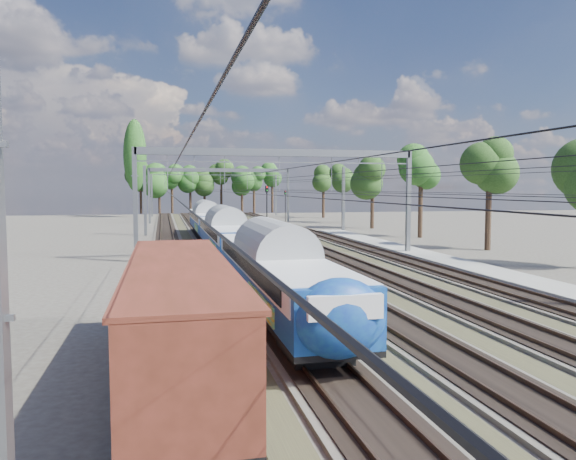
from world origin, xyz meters
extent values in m
plane|color=#47423A|center=(0.00, 0.00, 0.00)|extent=(220.00, 220.00, 0.00)
cube|color=#47423A|center=(-9.00, 45.00, 0.07)|extent=(3.00, 130.00, 0.15)
cube|color=black|center=(-9.00, 45.00, 0.17)|extent=(2.50, 130.00, 0.06)
cube|color=#473326|center=(-9.72, 45.00, 0.27)|extent=(0.08, 130.00, 0.14)
cube|color=#473326|center=(-8.28, 45.00, 0.27)|extent=(0.08, 130.00, 0.14)
cube|color=#47423A|center=(-4.50, 45.00, 0.07)|extent=(3.00, 130.00, 0.15)
cube|color=black|center=(-4.50, 45.00, 0.17)|extent=(2.50, 130.00, 0.06)
cube|color=#473326|center=(-5.22, 45.00, 0.27)|extent=(0.08, 130.00, 0.14)
cube|color=#473326|center=(-3.78, 45.00, 0.27)|extent=(0.08, 130.00, 0.14)
cube|color=#47423A|center=(0.00, 45.00, 0.07)|extent=(3.00, 130.00, 0.15)
cube|color=black|center=(0.00, 45.00, 0.17)|extent=(2.50, 130.00, 0.06)
cube|color=#473326|center=(-0.72, 45.00, 0.27)|extent=(0.08, 130.00, 0.14)
cube|color=#473326|center=(0.72, 45.00, 0.27)|extent=(0.08, 130.00, 0.14)
cube|color=#47423A|center=(4.50, 45.00, 0.07)|extent=(3.00, 130.00, 0.15)
cube|color=black|center=(4.50, 45.00, 0.17)|extent=(2.50, 130.00, 0.06)
cube|color=#473326|center=(3.78, 45.00, 0.27)|extent=(0.08, 130.00, 0.14)
cube|color=#473326|center=(5.22, 45.00, 0.27)|extent=(0.08, 130.00, 0.14)
cube|color=#47423A|center=(9.00, 45.00, 0.07)|extent=(3.00, 130.00, 0.15)
cube|color=black|center=(9.00, 45.00, 0.17)|extent=(2.50, 130.00, 0.06)
cube|color=#473326|center=(8.28, 45.00, 0.27)|extent=(0.08, 130.00, 0.14)
cube|color=#473326|center=(9.72, 45.00, 0.27)|extent=(0.08, 130.00, 0.14)
cube|color=#363023|center=(-6.75, 45.00, 0.03)|extent=(1.10, 130.00, 0.05)
cube|color=#363023|center=(-2.25, 45.00, 0.03)|extent=(1.10, 130.00, 0.05)
cube|color=#363023|center=(2.25, 45.00, 0.03)|extent=(1.10, 130.00, 0.05)
cube|color=#363023|center=(6.75, 45.00, 0.03)|extent=(1.10, 130.00, 0.05)
cube|color=gray|center=(12.00, 20.00, 0.15)|extent=(3.00, 70.00, 0.30)
cube|color=slate|center=(-11.50, 30.00, 4.50)|extent=(0.35, 0.35, 9.00)
cube|color=slate|center=(11.50, 30.00, 4.50)|extent=(0.35, 0.35, 9.00)
cube|color=slate|center=(0.00, 30.00, 8.70)|extent=(23.00, 0.35, 0.60)
cube|color=slate|center=(-11.50, 78.00, 4.50)|extent=(0.35, 0.35, 9.00)
cube|color=slate|center=(11.50, 78.00, 4.50)|extent=(0.35, 0.35, 9.00)
cube|color=slate|center=(0.00, 78.00, 8.70)|extent=(23.00, 0.35, 0.60)
cube|color=slate|center=(-11.50, 55.00, 4.25)|extent=(0.35, 0.35, 8.50)
cube|color=slate|center=(-11.50, 100.00, 4.25)|extent=(0.35, 0.35, 8.50)
cube|color=slate|center=(13.80, 55.00, 4.25)|extent=(0.35, 0.35, 8.50)
cube|color=slate|center=(13.80, 100.00, 4.25)|extent=(0.35, 0.35, 8.50)
cylinder|color=black|center=(-9.00, 45.00, 5.50)|extent=(0.03, 130.00, 0.03)
cylinder|color=black|center=(-9.00, 45.00, 6.60)|extent=(0.03, 130.00, 0.03)
cylinder|color=black|center=(-4.50, 45.00, 5.50)|extent=(0.03, 130.00, 0.03)
cylinder|color=black|center=(-4.50, 45.00, 6.60)|extent=(0.03, 130.00, 0.03)
cylinder|color=black|center=(0.00, 45.00, 5.50)|extent=(0.03, 130.00, 0.03)
cylinder|color=black|center=(0.00, 45.00, 6.60)|extent=(0.03, 130.00, 0.03)
cylinder|color=black|center=(4.50, 45.00, 5.50)|extent=(0.03, 130.00, 0.03)
cylinder|color=black|center=(4.50, 45.00, 6.60)|extent=(0.03, 130.00, 0.03)
cylinder|color=black|center=(9.00, 45.00, 5.50)|extent=(0.03, 130.00, 0.03)
cylinder|color=black|center=(9.00, 45.00, 6.60)|extent=(0.03, 130.00, 0.03)
cylinder|color=black|center=(-14.11, 113.25, 3.35)|extent=(0.56, 0.56, 6.70)
sphere|color=#193814|center=(-14.11, 113.25, 8.71)|extent=(5.14, 5.14, 5.14)
cylinder|color=black|center=(-10.95, 112.05, 3.65)|extent=(0.56, 0.56, 7.30)
sphere|color=#193814|center=(-10.95, 112.05, 9.50)|extent=(4.98, 4.98, 4.98)
cylinder|color=black|center=(-7.44, 112.29, 3.32)|extent=(0.56, 0.56, 6.63)
sphere|color=#193814|center=(-7.44, 112.29, 8.62)|extent=(4.20, 4.20, 4.20)
cylinder|color=black|center=(-3.30, 112.67, 3.44)|extent=(0.56, 0.56, 6.89)
sphere|color=#193814|center=(-3.30, 112.67, 8.96)|extent=(4.63, 4.63, 4.63)
cylinder|color=black|center=(-0.26, 113.07, 3.65)|extent=(0.56, 0.56, 7.31)
sphere|color=#193814|center=(-0.26, 113.07, 9.50)|extent=(4.08, 4.08, 4.08)
cylinder|color=black|center=(3.32, 114.00, 3.19)|extent=(0.56, 0.56, 6.37)
sphere|color=#193814|center=(3.32, 114.00, 8.28)|extent=(4.74, 4.74, 4.74)
cylinder|color=black|center=(7.13, 110.84, 3.66)|extent=(0.56, 0.56, 7.32)
sphere|color=#193814|center=(7.13, 110.84, 9.52)|extent=(5.33, 5.33, 5.33)
cylinder|color=black|center=(10.68, 112.99, 3.38)|extent=(0.56, 0.56, 6.77)
sphere|color=#193814|center=(10.68, 112.99, 8.80)|extent=(3.88, 3.88, 3.88)
cylinder|color=black|center=(15.36, 110.97, 3.31)|extent=(0.56, 0.56, 6.61)
sphere|color=#193814|center=(15.36, 110.97, 8.60)|extent=(5.43, 5.43, 5.43)
cylinder|color=black|center=(20.67, 32.37, 2.98)|extent=(0.56, 0.56, 5.96)
sphere|color=#193814|center=(20.67, 32.37, 7.74)|extent=(4.80, 4.80, 4.80)
cylinder|color=black|center=(20.36, 45.39, 3.32)|extent=(0.56, 0.56, 6.65)
sphere|color=#193814|center=(20.36, 45.39, 8.64)|extent=(3.68, 3.68, 3.68)
cylinder|color=black|center=(20.80, 60.10, 3.09)|extent=(0.56, 0.56, 6.17)
sphere|color=#193814|center=(20.80, 60.10, 8.03)|extent=(3.81, 3.81, 3.81)
cylinder|color=black|center=(20.37, 72.34, 3.26)|extent=(0.56, 0.56, 6.51)
sphere|color=#193814|center=(20.37, 72.34, 8.47)|extent=(3.70, 3.70, 3.70)
cylinder|color=black|center=(21.40, 86.92, 2.52)|extent=(0.56, 0.56, 5.04)
sphere|color=#193814|center=(21.40, 86.92, 6.56)|extent=(3.73, 3.73, 3.73)
cylinder|color=black|center=(-14.50, 98.00, 8.00)|extent=(0.70, 0.70, 16.00)
ellipsoid|color=#1E4316|center=(-14.50, 98.00, 12.00)|extent=(4.40, 4.40, 14.08)
cube|color=black|center=(-4.50, 2.58, 0.54)|extent=(1.98, 2.97, 0.79)
cube|color=black|center=(-4.50, 16.45, 0.54)|extent=(1.98, 2.97, 0.79)
cube|color=navy|center=(-4.50, 9.52, 2.03)|extent=(2.77, 19.80, 1.88)
cube|color=silver|center=(-4.50, 9.52, 2.53)|extent=(2.85, 19.01, 0.94)
cube|color=black|center=(-3.06, 9.52, 2.53)|extent=(0.04, 16.83, 0.69)
cube|color=yellow|center=(-4.50, 5.16, 1.53)|extent=(2.87, 5.55, 0.69)
cylinder|color=#979B9D|center=(-4.50, 9.52, 2.97)|extent=(2.81, 19.80, 2.81)
cube|color=black|center=(-4.50, 22.99, 0.54)|extent=(1.98, 2.97, 0.79)
cube|color=black|center=(-4.50, 36.85, 0.54)|extent=(1.98, 2.97, 0.79)
cube|color=navy|center=(-4.50, 29.92, 2.03)|extent=(2.77, 19.80, 1.88)
cube|color=silver|center=(-4.50, 29.92, 2.53)|extent=(2.85, 19.01, 0.94)
cube|color=black|center=(-3.06, 29.92, 2.53)|extent=(0.04, 16.83, 0.69)
cube|color=yellow|center=(-4.50, 25.56, 1.53)|extent=(2.87, 5.55, 0.69)
cylinder|color=#979B9D|center=(-4.50, 29.92, 2.97)|extent=(2.81, 19.80, 2.81)
cube|color=black|center=(-4.50, 43.39, 0.54)|extent=(1.98, 2.97, 0.79)
cube|color=black|center=(-4.50, 57.26, 0.54)|extent=(1.98, 2.97, 0.79)
cube|color=navy|center=(-4.50, 50.32, 2.03)|extent=(2.77, 19.80, 1.88)
cube|color=silver|center=(-4.50, 50.32, 2.53)|extent=(2.85, 19.01, 0.94)
cube|color=black|center=(-3.06, 50.32, 2.53)|extent=(0.04, 16.83, 0.69)
cube|color=yellow|center=(-4.50, 45.97, 1.53)|extent=(2.87, 5.55, 0.69)
cylinder|color=#979B9D|center=(-4.50, 50.32, 2.97)|extent=(2.81, 19.80, 2.81)
ellipsoid|color=navy|center=(-4.50, -0.19, 2.08)|extent=(2.81, 1.54, 2.40)
cube|color=black|center=(-9.00, -3.78, 0.49)|extent=(1.97, 2.56, 0.69)
cube|color=black|center=(-9.00, 5.86, 0.49)|extent=(1.97, 2.56, 0.69)
cube|color=black|center=(-9.00, 1.04, 0.93)|extent=(2.65, 13.76, 0.20)
cube|color=#4A2013|center=(-9.00, 1.04, 2.31)|extent=(2.65, 13.76, 2.56)
cube|color=#4A2013|center=(-9.00, 1.04, 3.64)|extent=(2.85, 13.76, 0.12)
imported|color=black|center=(-0.07, 71.81, 1.00)|extent=(0.73, 0.86, 2.01)
cylinder|color=black|center=(2.15, 47.25, 2.65)|extent=(0.15, 0.15, 5.29)
cube|color=black|center=(2.15, 47.25, 5.66)|extent=(0.42, 0.33, 0.74)
sphere|color=red|center=(2.15, 47.12, 5.87)|extent=(0.17, 0.17, 0.17)
sphere|color=#0C9919|center=(2.15, 47.12, 5.50)|extent=(0.17, 0.17, 0.17)
cylinder|color=black|center=(10.59, 76.02, 2.32)|extent=(0.13, 0.13, 4.64)
cube|color=black|center=(10.59, 76.02, 4.96)|extent=(0.37, 0.30, 0.65)
sphere|color=red|center=(10.59, 75.90, 5.15)|extent=(0.15, 0.15, 0.15)
sphere|color=#0C9919|center=(10.59, 75.90, 4.82)|extent=(0.15, 0.15, 0.15)
camera|label=1|loc=(-9.42, -15.40, 5.86)|focal=35.00mm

